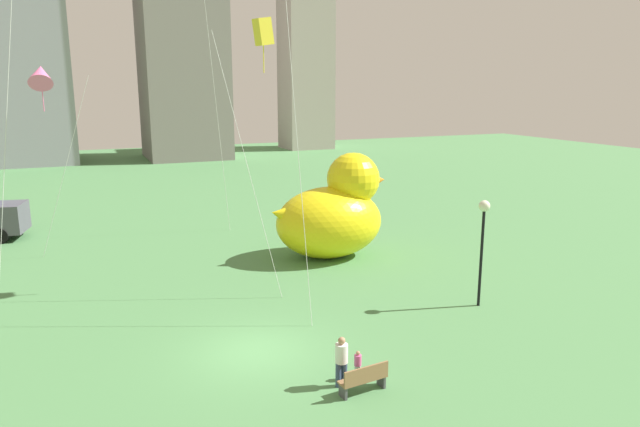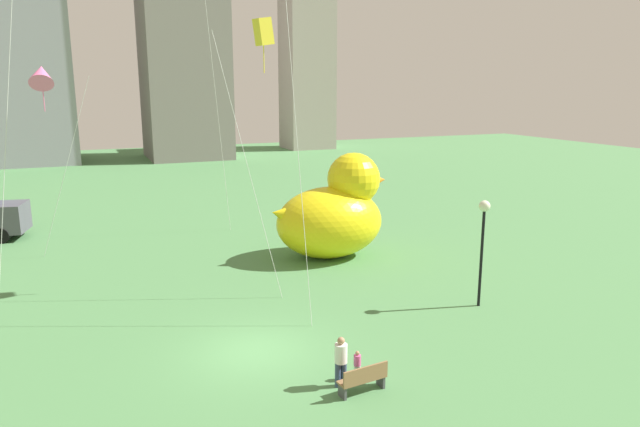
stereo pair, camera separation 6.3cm
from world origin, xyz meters
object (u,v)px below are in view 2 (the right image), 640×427
object	(u,v)px
person_adult	(341,359)
person_child	(357,364)
kite_yellow	(263,33)
lamppost	(483,226)
kite_pink	(41,75)
giant_inflatable_duck	(334,213)
park_bench	(363,378)

from	to	relation	value
person_adult	person_child	bearing A→B (deg)	17.23
person_adult	kite_yellow	size ratio (longest dim) A/B	0.14
lamppost	kite_pink	size ratio (longest dim) A/B	0.44
person_child	giant_inflatable_duck	xyz separation A→B (m)	(4.75, 12.33, 1.82)
person_child	kite_pink	xyz separation A→B (m)	(-8.61, 16.08, 8.85)
person_adult	kite_yellow	xyz separation A→B (m)	(0.91, 9.90, 10.15)
person_child	kite_yellow	xyz separation A→B (m)	(0.26, 9.69, 10.51)
person_adult	lamppost	xyz separation A→B (m)	(7.99, 3.71, 2.49)
giant_inflatable_duck	kite_pink	xyz separation A→B (m)	(-13.36, 3.76, 7.03)
lamppost	kite_yellow	size ratio (longest dim) A/B	0.38
park_bench	person_adult	xyz separation A→B (m)	(-0.44, 0.64, 0.40)
person_adult	kite_pink	xyz separation A→B (m)	(-7.96, 16.28, 8.48)
kite_pink	lamppost	bearing A→B (deg)	-38.24
person_adult	park_bench	bearing A→B (deg)	-55.48
lamppost	person_adult	bearing A→B (deg)	-155.07
person_adult	kite_pink	bearing A→B (deg)	116.05
park_bench	kite_pink	bearing A→B (deg)	116.40
park_bench	giant_inflatable_duck	distance (m)	14.19
person_adult	person_child	xyz separation A→B (m)	(0.65, 0.20, -0.36)
kite_pink	giant_inflatable_duck	bearing A→B (deg)	-15.70
giant_inflatable_duck	kite_yellow	world-z (taller)	kite_yellow
kite_pink	kite_yellow	distance (m)	11.06
person_adult	giant_inflatable_duck	distance (m)	13.72
giant_inflatable_duck	park_bench	bearing A→B (deg)	-110.67
person_child	kite_yellow	bearing A→B (deg)	88.48
giant_inflatable_duck	kite_yellow	bearing A→B (deg)	-149.63
park_bench	person_child	size ratio (longest dim) A/B	1.68
person_adult	person_child	size ratio (longest dim) A/B	1.72
person_adult	giant_inflatable_duck	bearing A→B (deg)	66.67
park_bench	person_child	distance (m)	0.87
person_adult	giant_inflatable_duck	size ratio (longest dim) A/B	0.24
person_child	lamppost	xyz separation A→B (m)	(7.34, 3.51, 2.85)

